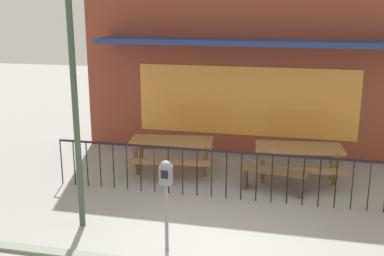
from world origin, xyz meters
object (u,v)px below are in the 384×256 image
(picnic_table_left, at_px, (172,147))
(parking_meter_near, at_px, (166,182))
(picnic_table_right, at_px, (299,154))
(patio_bench, at_px, (273,175))
(street_lamp, at_px, (73,71))

(picnic_table_left, height_order, parking_meter_near, parking_meter_near)
(picnic_table_left, distance_m, picnic_table_right, 2.74)
(patio_bench, distance_m, parking_meter_near, 3.15)
(patio_bench, height_order, parking_meter_near, parking_meter_near)
(picnic_table_left, height_order, patio_bench, picnic_table_left)
(picnic_table_left, relative_size, parking_meter_near, 1.36)
(patio_bench, bearing_deg, street_lamp, -143.76)
(parking_meter_near, bearing_deg, picnic_table_left, 104.10)
(picnic_table_right, distance_m, street_lamp, 5.03)
(patio_bench, xyz_separation_m, parking_meter_near, (-1.42, -2.70, 0.76))
(picnic_table_left, distance_m, parking_meter_near, 3.44)
(picnic_table_right, distance_m, parking_meter_near, 3.95)
(picnic_table_left, distance_m, patio_bench, 2.34)
(patio_bench, xyz_separation_m, street_lamp, (-3.05, -2.24, 2.28))
(picnic_table_left, relative_size, street_lamp, 0.48)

